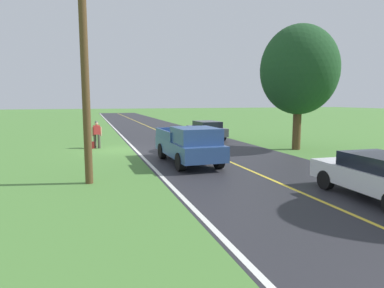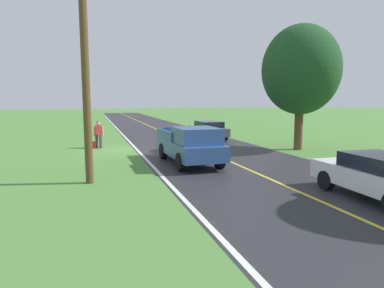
% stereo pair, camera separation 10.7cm
% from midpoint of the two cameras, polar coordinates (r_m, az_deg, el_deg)
% --- Properties ---
extents(ground_plane, '(200.00, 200.00, 0.00)m').
position_cam_midpoint_polar(ground_plane, '(21.26, -11.97, -0.97)').
color(ground_plane, '#4C7F38').
extents(road_surface, '(8.22, 120.00, 0.00)m').
position_cam_midpoint_polar(road_surface, '(22.20, 0.34, -0.45)').
color(road_surface, '#28282D').
rests_on(road_surface, ground).
extents(lane_edge_line, '(0.16, 117.60, 0.00)m').
position_cam_midpoint_polar(lane_edge_line, '(21.35, -9.76, -0.87)').
color(lane_edge_line, silver).
rests_on(lane_edge_line, ground).
extents(lane_centre_line, '(0.14, 117.60, 0.00)m').
position_cam_midpoint_polar(lane_centre_line, '(22.20, 0.34, -0.44)').
color(lane_centre_line, gold).
rests_on(lane_centre_line, ground).
extents(hitchhiker_walking, '(0.62, 0.51, 1.75)m').
position_cam_midpoint_polar(hitchhiker_walking, '(22.29, -15.95, 1.83)').
color(hitchhiker_walking, '#4C473D').
rests_on(hitchhiker_walking, ground).
extents(suitcase_carried, '(0.48, 0.24, 0.44)m').
position_cam_midpoint_polar(suitcase_carried, '(22.25, -16.93, -0.18)').
color(suitcase_carried, maroon).
rests_on(suitcase_carried, ground).
extents(pickup_truck_passing, '(2.21, 5.45, 1.82)m').
position_cam_midpoint_polar(pickup_truck_passing, '(16.11, -0.58, -0.00)').
color(pickup_truck_passing, '#2D4C84').
rests_on(pickup_truck_passing, ground).
extents(tree_far_side_near, '(4.68, 4.68, 7.55)m').
position_cam_midpoint_polar(tree_far_side_near, '(21.83, 17.53, 11.82)').
color(tree_far_side_near, brown).
rests_on(tree_far_side_near, ground).
extents(sedan_near_oncoming, '(2.04, 4.45, 1.41)m').
position_cam_midpoint_polar(sedan_near_oncoming, '(26.51, 2.34, 2.48)').
color(sedan_near_oncoming, '#4C5156').
rests_on(sedan_near_oncoming, ground).
extents(sedan_mid_oncoming, '(2.03, 4.45, 1.41)m').
position_cam_midpoint_polar(sedan_mid_oncoming, '(11.90, 29.03, -4.66)').
color(sedan_mid_oncoming, silver).
rests_on(sedan_mid_oncoming, ground).
extents(utility_pole_roadside, '(0.28, 0.28, 7.93)m').
position_cam_midpoint_polar(utility_pole_roadside, '(12.81, -17.87, 11.17)').
color(utility_pole_roadside, brown).
rests_on(utility_pole_roadside, ground).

